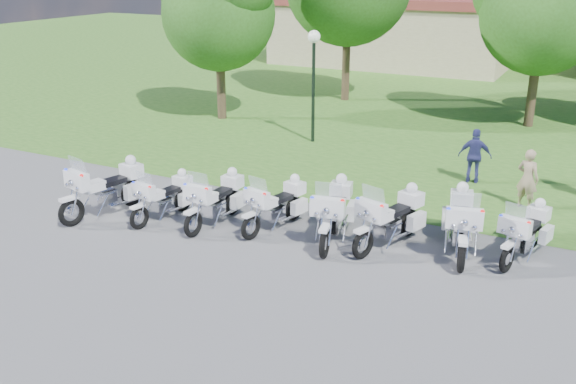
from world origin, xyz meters
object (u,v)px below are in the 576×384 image
at_px(motorcycle_3, 277,204).
at_px(motorcycle_4, 334,211).
at_px(motorcycle_0, 107,188).
at_px(bystander_c, 475,156).
at_px(motorcycle_7, 526,232).
at_px(motorcycle_6, 461,222).
at_px(lamp_post, 314,58).
at_px(bystander_a, 528,179).
at_px(motorcycle_1, 165,196).
at_px(motorcycle_2, 216,199).
at_px(motorcycle_5, 391,217).

distance_m(motorcycle_3, motorcycle_4, 1.53).
relative_size(motorcycle_0, bystander_c, 1.55).
bearing_deg(motorcycle_0, motorcycle_7, -154.38).
bearing_deg(motorcycle_0, motorcycle_6, -154.41).
height_order(motorcycle_6, motorcycle_7, motorcycle_6).
height_order(motorcycle_0, motorcycle_3, motorcycle_0).
relative_size(motorcycle_7, lamp_post, 0.55).
bearing_deg(bystander_a, motorcycle_1, 50.12).
height_order(motorcycle_0, bystander_c, motorcycle_0).
xyz_separation_m(motorcycle_4, bystander_a, (3.73, 4.18, 0.10)).
bearing_deg(motorcycle_6, motorcycle_2, -3.27).
height_order(motorcycle_0, motorcycle_7, motorcycle_0).
distance_m(motorcycle_7, bystander_c, 5.11).
relative_size(motorcycle_1, lamp_post, 0.53).
distance_m(motorcycle_1, bystander_a, 9.47).
height_order(motorcycle_0, motorcycle_2, motorcycle_0).
distance_m(motorcycle_6, motorcycle_7, 1.38).
relative_size(motorcycle_1, motorcycle_4, 0.84).
relative_size(motorcycle_4, bystander_c, 1.53).
height_order(motorcycle_6, bystander_c, motorcycle_6).
xyz_separation_m(motorcycle_3, motorcycle_5, (2.82, 0.30, 0.06)).
xyz_separation_m(motorcycle_2, motorcycle_7, (7.14, 1.43, -0.03)).
height_order(motorcycle_0, motorcycle_6, motorcycle_0).
bearing_deg(motorcycle_3, bystander_c, -109.13).
xyz_separation_m(motorcycle_0, motorcycle_7, (10.00, 2.17, -0.10)).
xyz_separation_m(motorcycle_2, motorcycle_6, (5.80, 1.13, 0.06)).
xyz_separation_m(motorcycle_2, motorcycle_5, (4.29, 0.73, 0.03)).
relative_size(motorcycle_4, lamp_post, 0.63).
distance_m(motorcycle_1, motorcycle_2, 1.40).
xyz_separation_m(motorcycle_0, motorcycle_5, (7.15, 1.48, -0.04)).
bearing_deg(motorcycle_5, motorcycle_6, -147.48).
xyz_separation_m(motorcycle_4, motorcycle_5, (1.29, 0.29, -0.02)).
relative_size(motorcycle_0, motorcycle_2, 1.09).
bearing_deg(motorcycle_2, motorcycle_0, 17.16).
bearing_deg(lamp_post, motorcycle_5, -53.58).
bearing_deg(motorcycle_6, motorcycle_1, -2.93).
bearing_deg(motorcycle_3, motorcycle_7, -156.84).
bearing_deg(motorcycle_0, lamp_post, -87.91).
xyz_separation_m(motorcycle_5, lamp_post, (-5.40, 7.31, 2.32)).
bearing_deg(bystander_a, motorcycle_4, 67.02).
bearing_deg(motorcycle_0, motorcycle_4, -155.16).
bearing_deg(motorcycle_2, motorcycle_3, -161.08).
xyz_separation_m(motorcycle_0, motorcycle_4, (5.86, 1.19, -0.01)).
bearing_deg(motorcycle_5, bystander_a, -104.19).
distance_m(motorcycle_4, lamp_post, 8.94).
distance_m(motorcycle_3, bystander_c, 6.70).
bearing_deg(motorcycle_2, motorcycle_1, 15.32).
distance_m(motorcycle_3, motorcycle_5, 2.83).
bearing_deg(lamp_post, motorcycle_0, -101.27).
bearing_deg(motorcycle_5, motorcycle_4, 30.62).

